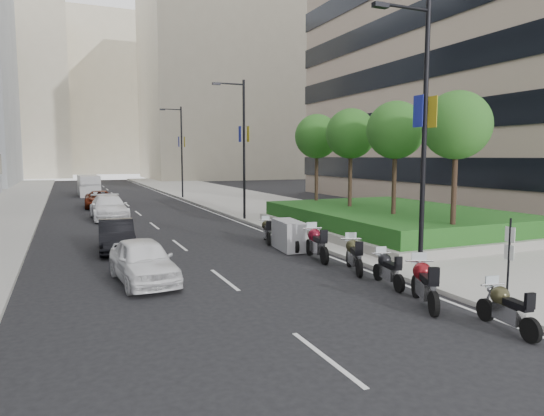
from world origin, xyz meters
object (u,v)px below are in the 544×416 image
motorcycle_3 (354,255)px  motorcycle_5 (288,235)px  lamp_post_0 (421,128)px  lamp_post_1 (242,142)px  lamp_post_2 (180,147)px  car_b (116,236)px  motorcycle_2 (388,269)px  car_a (143,261)px  motorcycle_1 (424,284)px  car_c (109,207)px  motorcycle_6 (267,231)px  parking_sign (509,256)px  motorcycle_4 (316,243)px  car_d (100,199)px  motorcycle_0 (506,308)px  delivery_van (89,186)px

motorcycle_3 → motorcycle_5: 4.63m
lamp_post_0 → lamp_post_1: size_ratio=1.00×
lamp_post_2 → car_b: size_ratio=2.15×
motorcycle_2 → motorcycle_5: bearing=13.4°
motorcycle_5 → car_a: 7.48m
motorcycle_1 → car_c: bearing=40.4°
lamp_post_2 → car_a: bearing=-104.7°
motorcycle_2 → motorcycle_6: bearing=13.4°
car_b → motorcycle_1: bearing=-55.1°
parking_sign → motorcycle_4: size_ratio=1.01×
motorcycle_3 → car_b: (-7.57, 7.40, 0.08)m
motorcycle_1 → motorcycle_2: size_ratio=1.10×
lamp_post_0 → motorcycle_6: (-1.55, 9.07, -4.50)m
parking_sign → lamp_post_1: bearing=91.9°
lamp_post_0 → motorcycle_6: bearing=99.7°
car_c → car_d: bearing=89.6°
motorcycle_2 → car_c: (-6.87, 21.18, 0.25)m
motorcycle_5 → car_b: 7.62m
motorcycle_1 → motorcycle_6: motorcycle_1 is taller
motorcycle_1 → motorcycle_3: bearing=19.0°
motorcycle_0 → motorcycle_6: (-0.66, 13.38, 0.01)m
car_a → motorcycle_3: bearing=-16.3°
lamp_post_2 → lamp_post_0: bearing=-90.0°
car_c → car_d: 8.06m
delivery_van → motorcycle_2: bearing=-82.4°
motorcycle_3 → lamp_post_1: bearing=16.5°
delivery_van → parking_sign: bearing=-81.0°
motorcycle_5 → lamp_post_1: bearing=-2.4°
motorcycle_1 → lamp_post_1: bearing=20.6°
lamp_post_2 → car_d: lamp_post_2 is taller
motorcycle_2 → car_b: 12.11m
motorcycle_3 → delivery_van: size_ratio=0.42×
car_a → parking_sign: bearing=-42.0°
lamp_post_1 → motorcycle_4: (-1.22, -12.38, -4.40)m
car_a → motorcycle_2: bearing=-31.3°
car_b → parking_sign: bearing=-50.7°
parking_sign → car_b: (-9.17, 12.68, -0.76)m
motorcycle_0 → motorcycle_5: 11.21m
lamp_post_0 → motorcycle_6: lamp_post_0 is taller
lamp_post_1 → motorcycle_5: 11.13m
lamp_post_1 → car_c: 9.97m
lamp_post_2 → motorcycle_2: bearing=-91.7°
lamp_post_1 → motorcycle_2: 17.47m
lamp_post_0 → car_a: 10.02m
motorcycle_2 → motorcycle_4: size_ratio=0.82×
lamp_post_0 → motorcycle_1: bearing=-124.5°
car_a → car_b: car_a is taller
motorcycle_1 → motorcycle_2: bearing=15.5°
motorcycle_5 → car_a: (-6.80, -3.13, 0.06)m
parking_sign → motorcycle_6: parking_sign is taller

